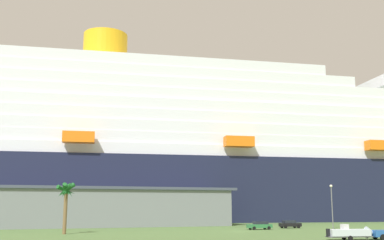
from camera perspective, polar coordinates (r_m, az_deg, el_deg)
ground_plane at (r=116.14m, az=0.51°, el=-12.65°), size 600.00×600.00×0.00m
cruise_ship at (r=146.09m, az=3.05°, el=-4.89°), size 290.04×48.93×65.50m
terminal_building at (r=112.65m, az=-13.30°, el=-10.24°), size 69.89×29.59×8.67m
small_boat_on_trailer at (r=69.87m, az=19.03°, el=-12.87°), size 7.94×2.27×2.15m
palm_tree at (r=81.99m, az=-15.09°, el=-8.70°), size 3.30×3.13×8.47m
street_lamp at (r=100.56m, az=16.66°, el=-9.35°), size 0.56×0.56×8.83m
parked_car_green_wagon at (r=94.76m, az=8.26°, el=-12.57°), size 4.89×2.31×1.58m
parked_car_black_coupe at (r=101.71m, az=11.83°, el=-12.30°), size 4.45×2.08×1.58m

